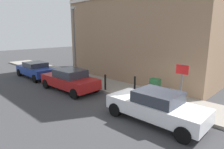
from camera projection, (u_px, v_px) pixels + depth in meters
name	position (u px, v px, depth m)	size (l,w,h in m)	color
ground	(140.00, 109.00, 9.82)	(80.00, 80.00, 0.00)	#38383A
sidewalk	(92.00, 81.00, 15.20)	(2.61, 30.00, 0.15)	gray
corner_building	(147.00, 19.00, 16.31)	(7.05, 12.50, 9.92)	#937256
car_white	(156.00, 106.00, 8.36)	(1.88, 4.40, 1.41)	silver
car_red	(70.00, 80.00, 12.88)	(2.01, 4.45, 1.47)	maroon
car_blue	(36.00, 69.00, 16.61)	(1.92, 4.40, 1.35)	navy
utility_cabinet	(155.00, 89.00, 10.98)	(0.46, 0.61, 1.15)	#1E4C28
bollard_near_cabinet	(135.00, 84.00, 12.08)	(0.14, 0.14, 1.04)	black
bollard_far_kerb	(105.00, 82.00, 12.58)	(0.14, 0.14, 1.04)	black
street_sign	(182.00, 81.00, 8.94)	(0.08, 0.60, 2.30)	#59595B
lamppost	(74.00, 40.00, 15.60)	(0.20, 0.44, 5.72)	#59595B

